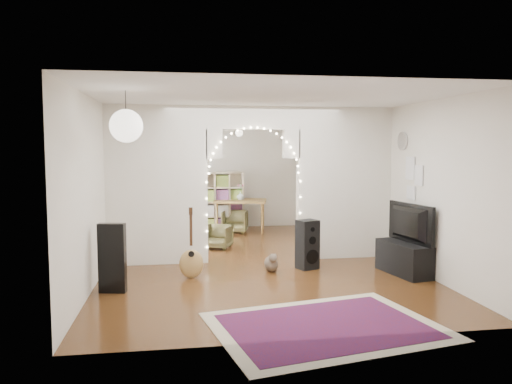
{
  "coord_description": "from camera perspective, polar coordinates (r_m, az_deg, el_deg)",
  "views": [
    {
      "loc": [
        -1.28,
        -8.6,
        2.0
      ],
      "look_at": [
        0.1,
        0.3,
        1.18
      ],
      "focal_mm": 35.0,
      "sensor_mm": 36.0,
      "label": 1
    }
  ],
  "objects": [
    {
      "name": "media_console",
      "position": [
        8.24,
        16.54,
        -7.29
      ],
      "size": [
        0.58,
        1.06,
        0.5
      ],
      "primitive_type": "cube",
      "rotation": [
        0.0,
        0.0,
        0.19
      ],
      "color": "black",
      "rests_on": "floor"
    },
    {
      "name": "floor",
      "position": [
        8.92,
        -0.34,
        -7.77
      ],
      "size": [
        7.5,
        7.5,
        0.0
      ],
      "primitive_type": "plane",
      "color": "black",
      "rests_on": "ground"
    },
    {
      "name": "flower_vase",
      "position": [
        11.77,
        -1.78,
        -0.43
      ],
      "size": [
        0.22,
        0.22,
        0.19
      ],
      "primitive_type": "imported",
      "rotation": [
        0.0,
        0.0,
        -0.21
      ],
      "color": "white",
      "rests_on": "dining_table"
    },
    {
      "name": "fairy_lights",
      "position": [
        8.58,
        -0.21,
        2.17
      ],
      "size": [
        1.64,
        0.04,
        1.6
      ],
      "primitive_type": null,
      "color": "#FFEABF",
      "rests_on": "divider_wall"
    },
    {
      "name": "wall_front",
      "position": [
        5.06,
        5.93,
        -2.21
      ],
      "size": [
        5.0,
        0.02,
        2.7
      ],
      "primitive_type": "cube",
      "color": "silver",
      "rests_on": "floor"
    },
    {
      "name": "wall_right",
      "position": [
        9.42,
        14.88,
        1.05
      ],
      "size": [
        0.02,
        7.5,
        2.7
      ],
      "primitive_type": "cube",
      "color": "silver",
      "rests_on": "floor"
    },
    {
      "name": "tv",
      "position": [
        8.14,
        16.64,
        -3.44
      ],
      "size": [
        0.34,
        1.08,
        0.62
      ],
      "primitive_type": "imported",
      "rotation": [
        0.0,
        0.0,
        1.76
      ],
      "color": "black",
      "rests_on": "media_console"
    },
    {
      "name": "ceiling_fan",
      "position": [
        10.69,
        -1.94,
        7.32
      ],
      "size": [
        1.1,
        1.1,
        0.3
      ],
      "primitive_type": null,
      "color": "#B7863D",
      "rests_on": "ceiling"
    },
    {
      "name": "dining_table",
      "position": [
        11.79,
        -1.78,
        -1.25
      ],
      "size": [
        1.34,
        1.03,
        0.76
      ],
      "rotation": [
        0.0,
        0.0,
        -0.21
      ],
      "color": "olive",
      "rests_on": "floor"
    },
    {
      "name": "divider_wall",
      "position": [
        8.72,
        -0.34,
        1.4
      ],
      "size": [
        5.0,
        0.2,
        2.7
      ],
      "color": "silver",
      "rests_on": "floor"
    },
    {
      "name": "ceiling",
      "position": [
        8.73,
        -0.35,
        9.78
      ],
      "size": [
        5.0,
        7.5,
        0.02
      ],
      "primitive_type": "cube",
      "color": "white",
      "rests_on": "wall_back"
    },
    {
      "name": "paper_lantern",
      "position": [
        6.24,
        -14.62,
        7.32
      ],
      "size": [
        0.4,
        0.4,
        0.4
      ],
      "primitive_type": "sphere",
      "color": "white",
      "rests_on": "ceiling"
    },
    {
      "name": "floor_speaker",
      "position": [
        8.26,
        5.9,
        -6.0
      ],
      "size": [
        0.39,
        0.37,
        0.81
      ],
      "rotation": [
        0.0,
        0.0,
        0.38
      ],
      "color": "black",
      "rests_on": "floor"
    },
    {
      "name": "wall_clock",
      "position": [
        8.84,
        16.44,
        5.62
      ],
      "size": [
        0.03,
        0.31,
        0.31
      ],
      "primitive_type": "cylinder",
      "rotation": [
        0.0,
        1.57,
        0.0
      ],
      "color": "white",
      "rests_on": "wall_right"
    },
    {
      "name": "acoustic_guitar",
      "position": [
        7.7,
        -7.42,
        -6.84
      ],
      "size": [
        0.38,
        0.16,
        0.92
      ],
      "rotation": [
        0.0,
        0.0,
        -0.09
      ],
      "color": "#AC7E44",
      "rests_on": "floor"
    },
    {
      "name": "wall_back",
      "position": [
        12.44,
        -2.89,
        2.17
      ],
      "size": [
        5.0,
        0.02,
        2.7
      ],
      "primitive_type": "cube",
      "color": "silver",
      "rests_on": "floor"
    },
    {
      "name": "tabby_cat",
      "position": [
        8.1,
        1.78,
        -8.1
      ],
      "size": [
        0.22,
        0.51,
        0.34
      ],
      "rotation": [
        0.0,
        0.0,
        0.02
      ],
      "color": "brown",
      "rests_on": "floor"
    },
    {
      "name": "dining_chair_left",
      "position": [
        11.66,
        -2.44,
        -3.41
      ],
      "size": [
        0.69,
        0.7,
        0.52
      ],
      "primitive_type": "imported",
      "rotation": [
        0.0,
        0.0,
        -0.26
      ],
      "color": "#4B4625",
      "rests_on": "floor"
    },
    {
      "name": "bookcase",
      "position": [
        11.87,
        -4.72,
        -1.12
      ],
      "size": [
        1.41,
        0.75,
        1.41
      ],
      "primitive_type": "cube",
      "rotation": [
        0.0,
        0.0,
        0.31
      ],
      "color": "tan",
      "rests_on": "floor"
    },
    {
      "name": "guitar_case",
      "position": [
        7.16,
        -16.11,
        -7.27
      ],
      "size": [
        0.38,
        0.19,
        0.96
      ],
      "primitive_type": "cube",
      "rotation": [
        0.0,
        0.0,
        -0.19
      ],
      "color": "black",
      "rests_on": "floor"
    },
    {
      "name": "dining_chair_right",
      "position": [
        9.91,
        -4.37,
        -5.12
      ],
      "size": [
        0.65,
        0.66,
        0.46
      ],
      "primitive_type": "imported",
      "rotation": [
        0.0,
        0.0,
        -0.41
      ],
      "color": "#4B4625",
      "rests_on": "floor"
    },
    {
      "name": "window",
      "position": [
        10.48,
        -15.32,
        2.26
      ],
      "size": [
        0.04,
        1.2,
        1.4
      ],
      "primitive_type": "cube",
      "color": "white",
      "rests_on": "wall_left"
    },
    {
      "name": "wall_left",
      "position": [
        8.71,
        -16.83,
        0.68
      ],
      "size": [
        0.02,
        7.5,
        2.7
      ],
      "primitive_type": "cube",
      "color": "silver",
      "rests_on": "floor"
    },
    {
      "name": "picture_frames",
      "position": [
        8.5,
        17.49,
        1.57
      ],
      "size": [
        0.02,
        0.5,
        0.7
      ],
      "primitive_type": null,
      "color": "white",
      "rests_on": "wall_right"
    },
    {
      "name": "area_rug",
      "position": [
        5.79,
        8.0,
        -14.97
      ],
      "size": [
        2.77,
        2.29,
        0.02
      ],
      "primitive_type": "cube",
      "rotation": [
        0.0,
        0.0,
        0.2
      ],
      "color": "maroon",
      "rests_on": "floor"
    }
  ]
}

